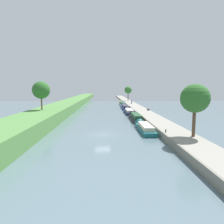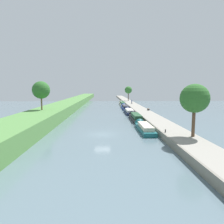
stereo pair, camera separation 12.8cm
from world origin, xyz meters
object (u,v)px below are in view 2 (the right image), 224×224
narrowboat_blue (125,107)px  mooring_bollard_far (125,101)px  narrowboat_navy (129,111)px  narrowboat_cream (122,104)px  park_bench (148,109)px  mooring_bollard_near (165,131)px  narrowboat_black (135,117)px  narrowboat_teal (144,127)px  person_walking (132,102)px

narrowboat_blue → mooring_bollard_far: mooring_bollard_far is taller
narrowboat_navy → narrowboat_blue: size_ratio=0.87×
narrowboat_cream → park_bench: bearing=-80.1°
narrowboat_blue → mooring_bollard_near: size_ratio=29.14×
narrowboat_navy → narrowboat_blue: bearing=89.7°
narrowboat_black → narrowboat_navy: 12.66m
mooring_bollard_near → narrowboat_cream: bearing=91.6°
park_bench → narrowboat_navy: bearing=165.3°
park_bench → mooring_bollard_near: bearing=-96.8°
narrowboat_teal → mooring_bollard_far: bearing=88.1°
narrowboat_navy → narrowboat_teal: bearing=-90.0°
narrowboat_black → narrowboat_blue: narrowboat_black is taller
narrowboat_cream → person_walking: bearing=-62.7°
narrowboat_cream → mooring_bollard_far: 7.66m
narrowboat_black → narrowboat_navy: bearing=90.7°
narrowboat_teal → narrowboat_cream: (0.29, 52.43, 0.04)m
narrowboat_blue → person_walking: 9.60m
narrowboat_teal → mooring_bollard_near: bearing=-72.2°
narrowboat_navy → mooring_bollard_far: bearing=86.8°
person_walking → mooring_bollard_far: (-1.58, 13.74, -0.65)m
narrowboat_black → mooring_bollard_near: (1.81, -17.84, 0.58)m
narrowboat_navy → mooring_bollard_near: 30.58m
mooring_bollard_near → mooring_bollard_far: bearing=90.0°
narrowboat_black → narrowboat_cream: 40.71m
narrowboat_teal → narrowboat_blue: (0.07, 37.28, 0.02)m
narrowboat_black → park_bench: (5.29, 11.23, 0.71)m
narrowboat_cream → mooring_bollard_near: (1.67, -58.55, 0.64)m
narrowboat_navy → person_walking: 22.07m
person_walking → park_bench: person_walking is taller
narrowboat_black → park_bench: size_ratio=7.82×
narrowboat_navy → mooring_bollard_far: 35.55m
narrowboat_blue → narrowboat_teal: bearing=-90.1°
narrowboat_black → narrowboat_cream: bearing=89.8°
narrowboat_navy → person_walking: bearing=80.7°
mooring_bollard_near → mooring_bollard_far: (0.00, 66.00, 0.00)m
narrowboat_black → person_walking: size_ratio=7.07×
narrowboat_teal → park_bench: (5.44, 22.95, 0.80)m
narrowboat_blue → mooring_bollard_near: bearing=-87.5°
narrowboat_black → mooring_bollard_near: narrowboat_black is taller
narrowboat_black → park_bench: 12.44m
narrowboat_teal → mooring_bollard_near: mooring_bollard_near is taller
narrowboat_navy → park_bench: park_bench is taller
narrowboat_cream → mooring_bollard_far: size_ratio=36.47×
narrowboat_navy → person_walking: size_ratio=6.84×
narrowboat_blue → person_walking: bearing=68.6°
mooring_bollard_far → narrowboat_black: bearing=-92.2°
narrowboat_teal → narrowboat_cream: narrowboat_cream is taller
person_walking → mooring_bollard_far: bearing=96.6°
narrowboat_blue → mooring_bollard_far: 22.68m
narrowboat_teal → mooring_bollard_far: mooring_bollard_far is taller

